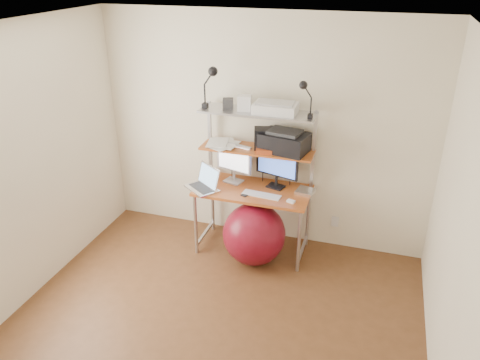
{
  "coord_description": "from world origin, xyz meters",
  "views": [
    {
      "loc": [
        1.18,
        -2.79,
        2.95
      ],
      "look_at": [
        -0.05,
        1.15,
        0.97
      ],
      "focal_mm": 35.0,
      "sensor_mm": 36.0,
      "label": 1
    }
  ],
  "objects_px": {
    "laptop": "(205,184)",
    "printer": "(284,141)",
    "monitor_silver": "(234,160)",
    "monitor_black": "(277,165)",
    "exercise_ball": "(254,234)"
  },
  "relations": [
    {
      "from": "monitor_silver",
      "to": "monitor_black",
      "type": "distance_m",
      "value": 0.47
    },
    {
      "from": "monitor_silver",
      "to": "exercise_ball",
      "type": "distance_m",
      "value": 0.81
    },
    {
      "from": "printer",
      "to": "monitor_black",
      "type": "bearing_deg",
      "value": -164.61
    },
    {
      "from": "printer",
      "to": "monitor_silver",
      "type": "bearing_deg",
      "value": -167.23
    },
    {
      "from": "monitor_silver",
      "to": "laptop",
      "type": "bearing_deg",
      "value": -116.89
    },
    {
      "from": "laptop",
      "to": "exercise_ball",
      "type": "distance_m",
      "value": 0.74
    },
    {
      "from": "laptop",
      "to": "monitor_black",
      "type": "bearing_deg",
      "value": 57.13
    },
    {
      "from": "printer",
      "to": "exercise_ball",
      "type": "relative_size",
      "value": 0.79
    },
    {
      "from": "laptop",
      "to": "printer",
      "type": "bearing_deg",
      "value": 55.78
    },
    {
      "from": "monitor_black",
      "to": "laptop",
      "type": "relative_size",
      "value": 1.09
    },
    {
      "from": "laptop",
      "to": "exercise_ball",
      "type": "relative_size",
      "value": 0.67
    },
    {
      "from": "laptop",
      "to": "printer",
      "type": "distance_m",
      "value": 0.94
    },
    {
      "from": "monitor_silver",
      "to": "laptop",
      "type": "xyz_separation_m",
      "value": [
        -0.24,
        -0.25,
        -0.2
      ]
    },
    {
      "from": "printer",
      "to": "exercise_ball",
      "type": "xyz_separation_m",
      "value": [
        -0.21,
        -0.36,
        -0.93
      ]
    },
    {
      "from": "monitor_black",
      "to": "printer",
      "type": "xyz_separation_m",
      "value": [
        0.07,
        0.01,
        0.27
      ]
    }
  ]
}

